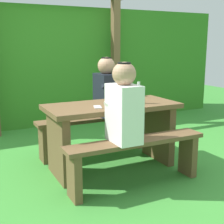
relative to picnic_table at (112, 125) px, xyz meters
name	(u,v)px	position (x,y,z in m)	size (l,w,h in m)	color
ground_plane	(112,167)	(0.00, 0.00, -0.49)	(12.00, 12.00, 0.00)	#3B8B33
hedge_backdrop	(50,66)	(0.00, 2.39, 0.48)	(6.40, 0.62, 1.93)	#347B22
pergola_post_right	(115,63)	(0.99, 1.85, 0.53)	(0.12, 0.12, 2.04)	brown
picnic_table	(112,125)	(0.00, 0.00, 0.00)	(1.40, 0.64, 0.71)	brown
bench_near	(136,153)	(0.00, -0.51, -0.16)	(1.40, 0.24, 0.46)	brown
bench_far	(93,128)	(0.00, 0.51, -0.16)	(1.40, 0.24, 0.46)	brown
person_white_shirt	(124,106)	(-0.14, -0.51, 0.31)	(0.25, 0.35, 0.72)	white
person_black_coat	(107,89)	(0.18, 0.51, 0.31)	(0.25, 0.35, 0.72)	black
drinking_glass	(118,100)	(0.07, 0.00, 0.27)	(0.07, 0.07, 0.08)	silver
bottle_left	(125,94)	(0.15, -0.02, 0.32)	(0.06, 0.06, 0.25)	silver
bottle_right	(139,94)	(0.27, -0.10, 0.32)	(0.06, 0.06, 0.23)	silver
cell_phone	(98,107)	(-0.21, -0.11, 0.23)	(0.07, 0.14, 0.01)	silver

